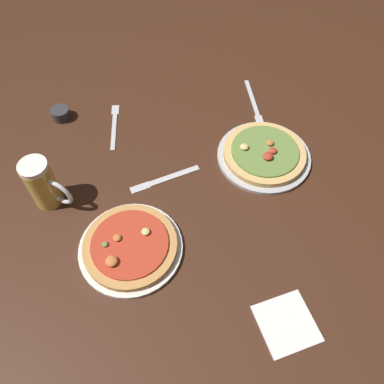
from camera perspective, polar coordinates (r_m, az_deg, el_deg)
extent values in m
cube|color=#3D2114|center=(1.13, 0.00, -1.02)|extent=(2.40, 2.40, 0.03)
cylinder|color=silver|center=(1.04, -9.05, -8.25)|extent=(0.28, 0.28, 0.01)
cylinder|color=tan|center=(1.03, -9.16, -7.87)|extent=(0.25, 0.25, 0.02)
cylinder|color=#B73823|center=(1.02, -9.25, -7.56)|extent=(0.20, 0.20, 0.01)
ellipsoid|color=#DBC67A|center=(1.02, -6.90, -5.85)|extent=(0.02, 0.02, 0.01)
ellipsoid|color=olive|center=(1.02, -12.79, -7.56)|extent=(0.02, 0.02, 0.01)
ellipsoid|color=#C67038|center=(1.02, -11.05, -6.68)|extent=(0.02, 0.02, 0.01)
ellipsoid|color=#C67038|center=(0.99, -11.84, -10.01)|extent=(0.03, 0.03, 0.02)
cylinder|color=#B2B2B7|center=(1.23, 10.59, 5.23)|extent=(0.29, 0.29, 0.01)
cylinder|color=tan|center=(1.22, 10.69, 5.69)|extent=(0.25, 0.25, 0.02)
cylinder|color=olive|center=(1.21, 10.78, 6.06)|extent=(0.21, 0.21, 0.01)
ellipsoid|color=#B73823|center=(1.20, 11.91, 6.04)|extent=(0.02, 0.02, 0.01)
ellipsoid|color=#DBC67A|center=(1.19, 7.79, 6.67)|extent=(0.03, 0.03, 0.01)
ellipsoid|color=#C67038|center=(1.22, 11.50, 7.17)|extent=(0.02, 0.02, 0.01)
ellipsoid|color=#B73823|center=(1.18, 11.20, 5.24)|extent=(0.03, 0.03, 0.02)
cylinder|color=gold|center=(1.13, -21.34, 0.86)|extent=(0.08, 0.08, 0.15)
cylinder|color=white|center=(1.07, -22.61, 3.35)|extent=(0.08, 0.08, 0.01)
torus|color=silver|center=(1.10, -19.30, -0.02)|extent=(0.09, 0.05, 0.09)
cylinder|color=#333338|center=(1.39, -18.89, 10.93)|extent=(0.06, 0.06, 0.04)
cube|color=white|center=(0.98, 13.88, -18.38)|extent=(0.16, 0.16, 0.01)
cube|color=silver|center=(1.31, -11.53, 8.95)|extent=(0.02, 0.17, 0.01)
cube|color=silver|center=(1.38, -11.32, 11.92)|extent=(0.03, 0.04, 0.00)
cube|color=silver|center=(1.16, -2.96, 2.37)|extent=(0.17, 0.08, 0.01)
cube|color=silver|center=(1.15, -7.69, 0.71)|extent=(0.06, 0.04, 0.00)
cube|color=silver|center=(1.42, 8.92, 13.65)|extent=(0.03, 0.19, 0.01)
cube|color=silver|center=(1.34, 9.97, 10.51)|extent=(0.03, 0.05, 0.00)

